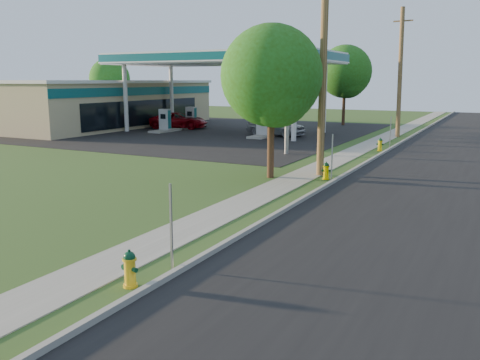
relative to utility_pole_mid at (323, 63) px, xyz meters
The scene contains 25 objects.
ground_plane 17.72m from the utility_pole_mid, 87.98° to the right, with size 140.00×140.00×0.00m, color #375623.
road 9.97m from the utility_pole_mid, 53.92° to the right, with size 8.00×120.00×0.02m, color black.
curb 8.60m from the utility_pole_mid, 81.07° to the right, with size 0.15×120.00×0.15m, color gray.
sidewalk 8.59m from the utility_pole_mid, 95.31° to the right, with size 1.50×120.00×0.03m, color gray.
forecourt 22.06m from the utility_pole_mid, 135.75° to the left, with size 26.00×28.00×0.02m, color black.
utility_pole_mid is the anchor object (origin of this frame).
utility_pole_far 18.00m from the utility_pole_mid, 90.00° to the left, with size 1.40×0.32×9.50m.
sign_post_near 13.42m from the utility_pole_mid, 86.20° to the right, with size 0.05×0.04×2.00m, color gray.
sign_post_mid 4.17m from the utility_pole_mid, 49.64° to the right, with size 0.05×0.04×2.00m, color gray.
sign_post_far 11.91m from the utility_pole_mid, 85.66° to the left, with size 0.05×0.04×2.00m, color gray.
gas_canopy 20.14m from the utility_pole_mid, 131.78° to the left, with size 18.18×9.18×6.40m.
fuel_pump_nw 22.52m from the utility_pole_mid, 144.01° to the left, with size 1.20×3.20×1.90m.
fuel_pump_ne 16.31m from the utility_pole_mid, 124.40° to the left, with size 1.20×3.20×1.90m.
fuel_pump_sw 25.05m from the utility_pole_mid, 136.48° to the left, with size 1.20×3.20×1.90m.
fuel_pump_se 19.65m from the utility_pole_mid, 117.63° to the left, with size 1.20×3.20×1.90m.
convenience_store 30.48m from the utility_pole_mid, 150.38° to the left, with size 10.40×22.40×4.25m.
price_pylon 6.76m from the utility_pole_mid, 125.34° to the left, with size 0.34×2.04×6.85m.
tree_verge 2.42m from the utility_pole_mid, 136.16° to the right, with size 4.36×4.36×6.61m.
tree_lot 26.95m from the utility_pole_mid, 103.86° to the left, with size 4.98×4.98×7.55m.
tree_back 38.08m from the utility_pole_mid, 145.35° to the left, with size 4.37×4.37×6.62m.
hydrant_near 14.72m from the utility_pole_mid, 87.46° to the right, with size 0.42×0.37×0.81m.
hydrant_mid 4.68m from the utility_pole_mid, 56.16° to the right, with size 0.40×0.36×0.77m.
hydrant_far 10.49m from the utility_pole_mid, 86.20° to the left, with size 0.42×0.37×0.81m.
car_red 24.95m from the utility_pole_mid, 139.17° to the left, with size 2.36×5.13×1.43m, color maroon.
car_silver 17.27m from the utility_pole_mid, 120.40° to the left, with size 1.91×4.75×1.62m, color #A2A4A8.
Camera 1 is at (6.63, -4.74, 4.22)m, focal length 38.00 mm.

